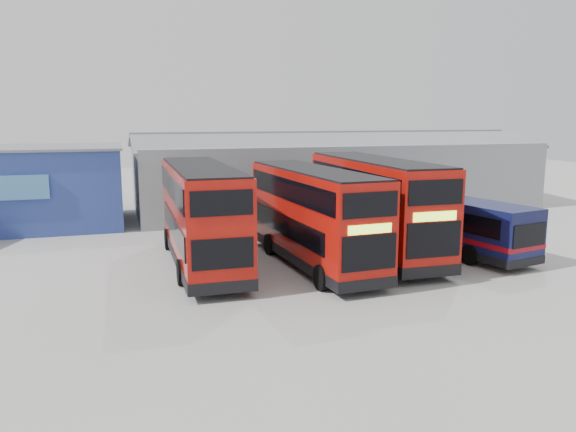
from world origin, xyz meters
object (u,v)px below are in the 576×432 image
Objects in this scene: double_decker_left at (202,217)px; double_decker_centre at (313,218)px; single_decker_blue at (445,224)px; double_decker_right at (374,207)px; office_block at (23,187)px; maintenance_shed at (333,173)px.

double_decker_left reaches higher than double_decker_centre.
double_decker_left is at bearing -13.76° from single_decker_blue.
double_decker_right reaches higher than double_decker_centre.
single_decker_blue is (22.13, -13.58, -1.16)m from office_block.
double_decker_left is (9.39, -13.04, -0.21)m from office_block.
single_decker_blue is (12.74, -0.54, -0.96)m from double_decker_left.
double_decker_left is at bearing 160.57° from double_decker_centre.
double_decker_centre is at bearing 164.76° from double_decker_left.
double_decker_right is at bearing -14.71° from single_decker_blue.
double_decker_left is at bearing -54.25° from office_block.
single_decker_blue is at bearing -89.52° from maintenance_shed.
double_decker_left is 1.03× the size of double_decker_centre.
double_decker_centre is at bearing -4.65° from single_decker_blue.
maintenance_shed is 2.69× the size of double_decker_left.
double_decker_left reaches higher than single_decker_blue.
double_decker_centre reaches higher than single_decker_blue.
double_decker_right is (-3.87, -15.35, -0.16)m from maintenance_shed.
office_block is 1.14× the size of single_decker_blue.
double_decker_right is (3.70, 1.14, 0.15)m from double_decker_centre.
office_block reaches higher than double_decker_left.
double_decker_left is at bearing 178.99° from double_decker_right.
office_block is at bearing 144.62° from double_decker_right.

